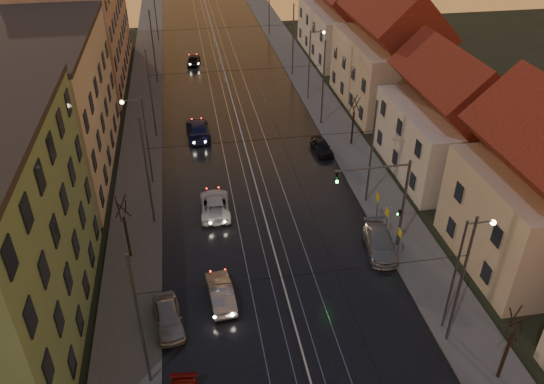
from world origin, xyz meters
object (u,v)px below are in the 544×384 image
driving_car_1 (221,292)px  parked_right_1 (380,243)px  driving_car_2 (215,205)px  driving_car_4 (194,59)px  street_lamp_1 (462,265)px  traffic_light_mast (391,195)px  street_lamp_3 (312,58)px  street_lamp_2 (142,133)px  parked_left_3 (168,317)px  driving_car_3 (198,129)px  parked_right_2 (322,147)px

driving_car_1 → parked_right_1: (11.79, 3.11, -0.01)m
driving_car_2 → driving_car_4: bearing=-88.3°
street_lamp_1 → traffic_light_mast: size_ratio=1.11×
street_lamp_1 → street_lamp_3: same height
street_lamp_2 → street_lamp_3: size_ratio=1.00×
traffic_light_mast → parked_right_1: 3.95m
street_lamp_2 → traffic_light_mast: size_ratio=1.11×
street_lamp_2 → street_lamp_3: same height
driving_car_4 → parked_right_1: parked_right_1 is taller
street_lamp_2 → driving_car_2: 8.61m
parked_left_3 → driving_car_2: bearing=64.8°
parked_left_3 → driving_car_3: bearing=75.6°
driving_car_2 → parked_left_3: size_ratio=1.23×
street_lamp_1 → parked_right_2: (-2.01, 22.96, -4.26)m
street_lamp_2 → street_lamp_1: bearing=-47.7°
parked_right_1 → parked_left_3: bearing=-155.2°
street_lamp_1 → street_lamp_2: size_ratio=1.00×
driving_car_3 → street_lamp_1: bearing=113.2°
traffic_light_mast → parked_left_3: (-15.57, -4.98, -3.91)m
street_lamp_2 → driving_car_2: bearing=-45.0°
parked_left_3 → parked_right_1: size_ratio=0.85×
driving_car_1 → parked_right_2: (11.35, 18.36, -0.08)m
street_lamp_2 → traffic_light_mast: street_lamp_2 is taller
street_lamp_1 → driving_car_1: 14.73m
street_lamp_3 → driving_car_2: 25.26m
driving_car_1 → driving_car_2: driving_car_1 is taller
driving_car_1 → driving_car_3: (-0.14, 23.83, 0.09)m
traffic_light_mast → driving_car_1: (-12.24, -3.40, -3.90)m
street_lamp_1 → driving_car_3: bearing=115.4°
driving_car_3 → parked_right_2: (11.48, -5.47, -0.17)m
street_lamp_2 → street_lamp_3: 24.24m
street_lamp_1 → parked_left_3: street_lamp_1 is taller
driving_car_3 → parked_right_1: size_ratio=1.15×
driving_car_2 → parked_right_1: bearing=150.1°
driving_car_1 → street_lamp_1: bearing=156.4°
driving_car_2 → driving_car_4: driving_car_2 is taller
street_lamp_2 → parked_right_2: street_lamp_2 is taller
street_lamp_3 → driving_car_1: 34.38m
street_lamp_1 → driving_car_4: 52.20m
driving_car_1 → driving_car_2: bearing=-97.3°
street_lamp_1 → parked_right_2: 23.44m
street_lamp_2 → driving_car_3: street_lamp_2 is taller
street_lamp_1 → driving_car_2: bearing=131.3°
traffic_light_mast → street_lamp_2: bearing=144.9°
parked_left_3 → parked_right_2: size_ratio=1.10×
parked_right_1 → street_lamp_1: bearing=-70.9°
traffic_light_mast → parked_right_1: (-0.45, -0.29, -3.91)m
parked_left_3 → street_lamp_2: bearing=87.9°
street_lamp_2 → driving_car_1: bearing=-72.5°
street_lamp_1 → street_lamp_3: (0.00, 36.00, 0.00)m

